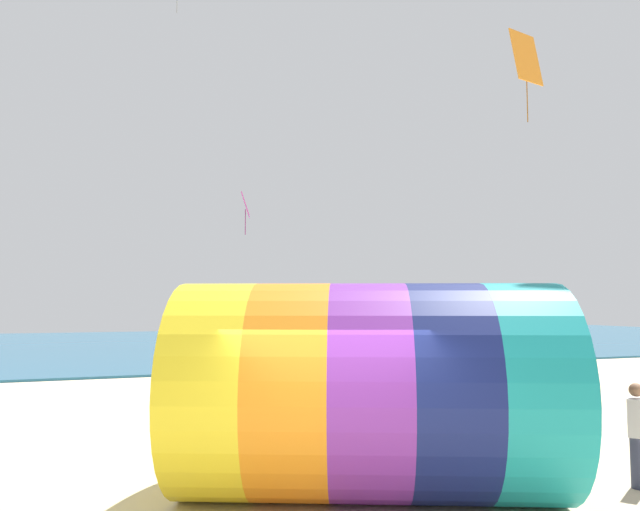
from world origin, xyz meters
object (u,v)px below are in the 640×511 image
at_px(kite_orange_diamond, 526,58).
at_px(kite_magenta_diamond, 245,205).
at_px(kite_handler, 638,435).
at_px(giant_inflatable_tube, 370,390).

xyz_separation_m(kite_orange_diamond, kite_magenta_diamond, (-6.48, 8.90, -3.54)).
xyz_separation_m(kite_handler, kite_magenta_diamond, (-2.22, 16.41, 5.91)).
bearing_deg(kite_orange_diamond, giant_inflatable_tube, -141.93).
relative_size(kite_handler, kite_orange_diamond, 0.56).
distance_m(giant_inflatable_tube, kite_handler, 4.29).
bearing_deg(kite_magenta_diamond, kite_orange_diamond, -53.94).
height_order(giant_inflatable_tube, kite_magenta_diamond, kite_magenta_diamond).
height_order(kite_orange_diamond, kite_magenta_diamond, kite_orange_diamond).
distance_m(kite_handler, kite_magenta_diamond, 17.59).
bearing_deg(kite_handler, giant_inflatable_tube, 167.01).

